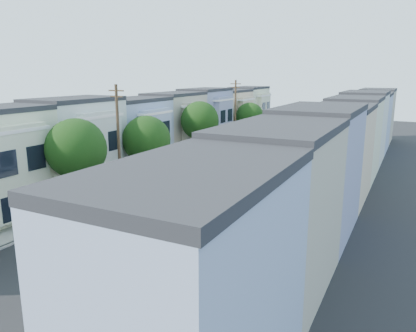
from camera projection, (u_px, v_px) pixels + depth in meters
ground at (168, 215)px, 32.44m from camera, size 160.00×160.00×0.00m
road_slab at (240, 174)px, 45.46m from camera, size 12.00×70.00×0.02m
curb_left at (193, 168)px, 48.13m from camera, size 0.30×70.00×0.15m
curb_right at (293, 180)px, 42.76m from camera, size 0.30×70.00×0.15m
sidewalk_left at (184, 167)px, 48.71m from camera, size 2.60×70.00×0.15m
sidewalk_right at (305, 181)px, 42.18m from camera, size 2.60×70.00×0.15m
centerline at (240, 174)px, 45.46m from camera, size 0.12×70.00×0.01m
townhouse_row_left at (157, 164)px, 50.41m from camera, size 5.00×70.00×8.50m
townhouse_row_right at (343, 187)px, 40.51m from camera, size 5.00×70.00×8.50m
tree_b at (75, 149)px, 31.29m from camera, size 4.70×4.70×7.73m
tree_c at (146, 140)px, 39.42m from camera, size 4.70×4.70×7.10m
tree_d at (199, 121)px, 48.77m from camera, size 4.64×4.64×7.83m
tree_e at (249, 117)px, 63.27m from camera, size 4.35×4.35×6.66m
tree_far_r at (331, 130)px, 54.46m from camera, size 3.10×3.10×5.23m
utility_pole_near at (119, 142)px, 35.82m from camera, size 1.60×0.26×10.00m
utility_pole_far at (235, 115)px, 58.39m from camera, size 1.60×0.26×10.00m
fedex_truck at (209, 182)px, 35.20m from camera, size 2.61×6.77×3.25m
lead_sedan at (249, 173)px, 42.77m from camera, size 2.07×4.66×1.47m
parked_left_b at (64, 222)px, 29.13m from camera, size 1.61×3.93×1.28m
parked_left_c at (112, 200)px, 33.70m from camera, size 2.19×4.89×1.45m
parked_left_d at (182, 173)px, 43.53m from camera, size 1.96×4.34×1.28m
parked_right_a at (174, 253)px, 24.13m from camera, size 1.73×4.12×1.24m
parked_right_b at (210, 226)px, 28.22m from camera, size 1.79×4.09×1.30m
parked_right_c at (294, 164)px, 47.10m from camera, size 2.36×5.10×1.50m
parked_right_d at (308, 155)px, 52.70m from camera, size 1.62×4.10×1.32m
motorcycle at (138, 287)px, 20.52m from camera, size 0.31×2.23×0.89m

